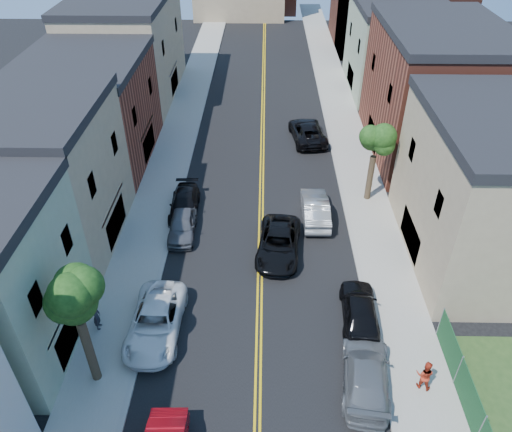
# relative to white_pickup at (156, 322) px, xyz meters

# --- Properties ---
(sidewalk_left) EXTENTS (3.20, 100.00, 0.15)m
(sidewalk_left) POSITION_rel_white_pickup_xyz_m (-2.40, 22.98, -0.73)
(sidewalk_left) COLOR gray
(sidewalk_left) RESTS_ON ground
(sidewalk_right) EXTENTS (3.20, 100.00, 0.15)m
(sidewalk_right) POSITION_rel_white_pickup_xyz_m (13.40, 22.98, -0.73)
(sidewalk_right) COLOR gray
(sidewalk_right) RESTS_ON ground
(curb_left) EXTENTS (0.30, 100.00, 0.15)m
(curb_left) POSITION_rel_white_pickup_xyz_m (-0.65, 22.98, -0.73)
(curb_left) COLOR gray
(curb_left) RESTS_ON ground
(curb_right) EXTENTS (0.30, 100.00, 0.15)m
(curb_right) POSITION_rel_white_pickup_xyz_m (11.65, 22.98, -0.73)
(curb_right) COLOR gray
(curb_right) RESTS_ON ground
(bldg_left_tan_near) EXTENTS (9.00, 10.00, 9.00)m
(bldg_left_tan_near) POSITION_rel_white_pickup_xyz_m (-8.50, 7.98, 3.70)
(bldg_left_tan_near) COLOR #998466
(bldg_left_tan_near) RESTS_ON ground
(bldg_left_brick) EXTENTS (9.00, 12.00, 8.00)m
(bldg_left_brick) POSITION_rel_white_pickup_xyz_m (-8.50, 18.98, 3.20)
(bldg_left_brick) COLOR brown
(bldg_left_brick) RESTS_ON ground
(bldg_left_tan_far) EXTENTS (9.00, 16.00, 9.50)m
(bldg_left_tan_far) POSITION_rel_white_pickup_xyz_m (-8.50, 32.98, 3.95)
(bldg_left_tan_far) COLOR #998466
(bldg_left_tan_far) RESTS_ON ground
(bldg_right_tan) EXTENTS (9.00, 12.00, 9.00)m
(bldg_right_tan) POSITION_rel_white_pickup_xyz_m (19.50, 6.98, 3.70)
(bldg_right_tan) COLOR #998466
(bldg_right_tan) RESTS_ON ground
(bldg_right_brick) EXTENTS (9.00, 14.00, 10.00)m
(bldg_right_brick) POSITION_rel_white_pickup_xyz_m (19.50, 20.98, 4.20)
(bldg_right_brick) COLOR brown
(bldg_right_brick) RESTS_ON ground
(bldg_right_palegrn) EXTENTS (9.00, 12.00, 8.50)m
(bldg_right_palegrn) POSITION_rel_white_pickup_xyz_m (19.50, 34.98, 3.45)
(bldg_right_palegrn) COLOR gray
(bldg_right_palegrn) RESTS_ON ground
(tree_left_mid) EXTENTS (5.20, 5.20, 9.29)m
(tree_left_mid) POSITION_rel_white_pickup_xyz_m (-2.38, -3.01, 5.78)
(tree_left_mid) COLOR #312418
(tree_left_mid) RESTS_ON sidewalk_left
(tree_right_far) EXTENTS (4.40, 4.40, 8.03)m
(tree_right_far) POSITION_rel_white_pickup_xyz_m (13.42, 12.99, 4.95)
(tree_right_far) COLOR #312418
(tree_right_far) RESTS_ON sidewalk_right
(white_pickup) EXTENTS (2.77, 5.83, 1.61)m
(white_pickup) POSITION_rel_white_pickup_xyz_m (0.00, 0.00, 0.00)
(white_pickup) COLOR white
(white_pickup) RESTS_ON ground
(grey_car_left) EXTENTS (1.95, 4.48, 1.50)m
(grey_car_left) POSITION_rel_white_pickup_xyz_m (0.20, 8.62, -0.05)
(grey_car_left) COLOR #4E4F55
(grey_car_left) RESTS_ON ground
(black_car_left) EXTENTS (2.10, 4.90, 1.41)m
(black_car_left) POSITION_rel_white_pickup_xyz_m (0.00, 11.14, -0.10)
(black_car_left) COLOR black
(black_car_left) RESTS_ON ground
(grey_car_right) EXTENTS (2.93, 5.68, 1.57)m
(grey_car_right) POSITION_rel_white_pickup_xyz_m (10.67, -3.06, -0.02)
(grey_car_right) COLOR slate
(grey_car_right) RESTS_ON ground
(black_car_right) EXTENTS (2.18, 4.86, 1.62)m
(black_car_right) POSITION_rel_white_pickup_xyz_m (11.00, 1.07, 0.01)
(black_car_right) COLOR black
(black_car_right) RESTS_ON ground
(silver_car_right) EXTENTS (1.83, 5.12, 1.68)m
(silver_car_right) POSITION_rel_white_pickup_xyz_m (9.30, 10.53, 0.04)
(silver_car_right) COLOR #989B9F
(silver_car_right) RESTS_ON ground
(dark_car_right_far) EXTENTS (3.51, 6.22, 1.64)m
(dark_car_right_far) POSITION_rel_white_pickup_xyz_m (9.54, 22.54, 0.02)
(dark_car_right_far) COLOR black
(dark_car_right_far) RESTS_ON ground
(black_suv_lane) EXTENTS (3.19, 5.92, 1.58)m
(black_suv_lane) POSITION_rel_white_pickup_xyz_m (6.66, 6.71, -0.01)
(black_suv_lane) COLOR black
(black_suv_lane) RESTS_ON ground
(pedestrian_left) EXTENTS (0.45, 0.63, 1.62)m
(pedestrian_left) POSITION_rel_white_pickup_xyz_m (-3.17, 0.13, 0.16)
(pedestrian_left) COLOR #26252D
(pedestrian_left) RESTS_ON sidewalk_left
(pedestrian_right) EXTENTS (1.03, 0.94, 1.73)m
(pedestrian_right) POSITION_rel_white_pickup_xyz_m (13.38, -3.22, 0.21)
(pedestrian_right) COLOR #B1301B
(pedestrian_right) RESTS_ON sidewalk_right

